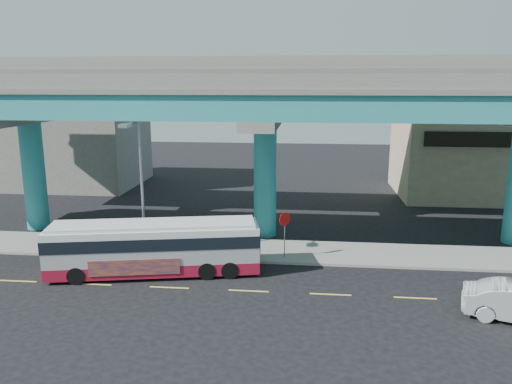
# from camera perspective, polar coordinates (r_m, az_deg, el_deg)

# --- Properties ---
(ground) EXTENTS (120.00, 120.00, 0.00)m
(ground) POSITION_cam_1_polar(r_m,az_deg,el_deg) (25.30, -0.77, -10.97)
(ground) COLOR black
(ground) RESTS_ON ground
(sidewalk) EXTENTS (70.00, 4.00, 0.15)m
(sidewalk) POSITION_cam_1_polar(r_m,az_deg,el_deg) (30.37, 0.44, -6.73)
(sidewalk) COLOR gray
(sidewalk) RESTS_ON ground
(lane_markings) EXTENTS (58.00, 0.12, 0.01)m
(lane_markings) POSITION_cam_1_polar(r_m,az_deg,el_deg) (25.02, -0.86, -11.23)
(lane_markings) COLOR #D8C64C
(lane_markings) RESTS_ON ground
(viaduct) EXTENTS (52.00, 12.40, 11.70)m
(viaduct) POSITION_cam_1_polar(r_m,az_deg,el_deg) (32.27, 1.09, 10.84)
(viaduct) COLOR teal
(viaduct) RESTS_ON ground
(building_beige) EXTENTS (14.00, 10.23, 7.00)m
(building_beige) POSITION_cam_1_polar(r_m,az_deg,el_deg) (48.93, 24.10, 3.71)
(building_beige) COLOR tan
(building_beige) RESTS_ON ground
(building_concrete) EXTENTS (12.00, 10.00, 9.00)m
(building_concrete) POSITION_cam_1_polar(r_m,az_deg,el_deg) (52.54, -19.85, 5.68)
(building_concrete) COLOR gray
(building_concrete) RESTS_ON ground
(transit_bus) EXTENTS (11.32, 4.57, 2.84)m
(transit_bus) POSITION_cam_1_polar(r_m,az_deg,el_deg) (27.11, -11.52, -6.07)
(transit_bus) COLOR maroon
(transit_bus) RESTS_ON ground
(parked_car) EXTENTS (4.08, 5.04, 1.38)m
(parked_car) POSITION_cam_1_polar(r_m,az_deg,el_deg) (33.21, -19.33, -4.37)
(parked_car) COLOR #2E2D32
(parked_car) RESTS_ON sidewalk
(street_lamp) EXTENTS (0.50, 2.59, 7.98)m
(street_lamp) POSITION_cam_1_polar(r_m,az_deg,el_deg) (28.48, -13.37, 2.55)
(street_lamp) COLOR gray
(street_lamp) RESTS_ON sidewalk
(stop_sign) EXTENTS (0.62, 0.58, 2.73)m
(stop_sign) POSITION_cam_1_polar(r_m,az_deg,el_deg) (28.38, 3.30, -3.76)
(stop_sign) COLOR gray
(stop_sign) RESTS_ON sidewalk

